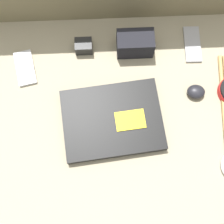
% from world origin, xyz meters
% --- Properties ---
extents(ground_plane, '(8.00, 8.00, 0.00)m').
position_xyz_m(ground_plane, '(0.00, 0.00, 0.00)').
color(ground_plane, '#38383D').
extents(couch_seat, '(1.05, 0.68, 0.16)m').
position_xyz_m(couch_seat, '(0.00, 0.00, 0.08)').
color(couch_seat, gray).
rests_on(couch_seat, ground_plane).
extents(laptop, '(0.32, 0.26, 0.03)m').
position_xyz_m(laptop, '(0.00, -0.03, 0.17)').
color(laptop, black).
rests_on(laptop, couch_seat).
extents(computer_mouse, '(0.06, 0.05, 0.03)m').
position_xyz_m(computer_mouse, '(0.27, 0.06, 0.17)').
color(computer_mouse, black).
rests_on(computer_mouse, couch_seat).
extents(phone_silver, '(0.08, 0.13, 0.01)m').
position_xyz_m(phone_silver, '(-0.28, 0.17, 0.16)').
color(phone_silver, '#B7B7BC').
rests_on(phone_silver, couch_seat).
extents(phone_black, '(0.06, 0.13, 0.01)m').
position_xyz_m(phone_black, '(0.28, 0.23, 0.16)').
color(phone_black, '#99999E').
rests_on(phone_black, couch_seat).
extents(camera_pouch, '(0.12, 0.07, 0.08)m').
position_xyz_m(camera_pouch, '(0.08, 0.22, 0.20)').
color(camera_pouch, black).
rests_on(camera_pouch, couch_seat).
extents(charger_brick, '(0.06, 0.05, 0.04)m').
position_xyz_m(charger_brick, '(-0.08, 0.23, 0.18)').
color(charger_brick, black).
rests_on(charger_brick, couch_seat).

